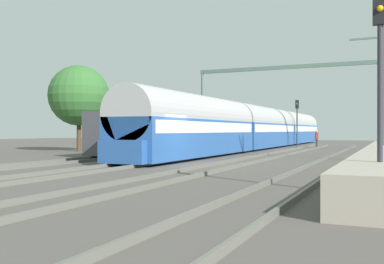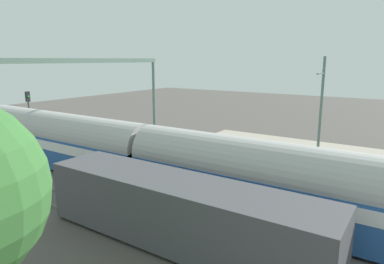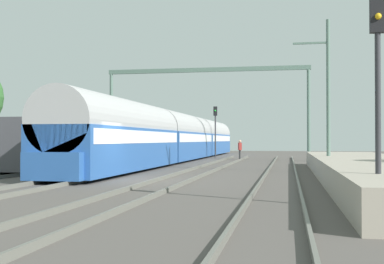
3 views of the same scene
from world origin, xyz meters
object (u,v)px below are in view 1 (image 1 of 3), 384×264
(railway_signal_near, at_px, (380,65))
(catenary_gantry, at_px, (285,86))
(person_crossing, at_px, (317,137))
(freight_car, at_px, (154,134))
(railway_signal_far, at_px, (297,117))
(passenger_train, at_px, (263,128))

(railway_signal_near, xyz_separation_m, catenary_gantry, (-9.00, 29.86, 2.58))
(person_crossing, relative_size, catenary_gantry, 0.10)
(freight_car, relative_size, person_crossing, 7.51)
(railway_signal_near, distance_m, railway_signal_far, 38.09)
(passenger_train, xyz_separation_m, railway_signal_near, (11.15, -29.78, 1.40))
(railway_signal_far, bearing_deg, freight_car, -106.60)
(passenger_train, xyz_separation_m, freight_car, (-4.31, -13.71, -0.50))
(railway_signal_near, bearing_deg, person_crossing, 101.33)
(freight_car, bearing_deg, passenger_train, 72.56)
(passenger_train, xyz_separation_m, person_crossing, (4.83, 1.78, -0.94))
(person_crossing, distance_m, railway_signal_near, 32.27)
(person_crossing, distance_m, catenary_gantry, 5.85)
(person_crossing, xyz_separation_m, railway_signal_near, (6.32, -31.56, 2.34))
(freight_car, height_order, person_crossing, freight_car)
(person_crossing, bearing_deg, catenary_gantry, -78.43)
(freight_car, distance_m, railway_signal_far, 21.86)
(freight_car, relative_size, railway_signal_far, 2.59)
(freight_car, bearing_deg, catenary_gantry, 64.89)
(freight_car, distance_m, railway_signal_near, 22.38)
(person_crossing, relative_size, railway_signal_near, 0.33)
(passenger_train, height_order, railway_signal_near, railway_signal_near)
(railway_signal_far, height_order, catenary_gantry, catenary_gantry)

